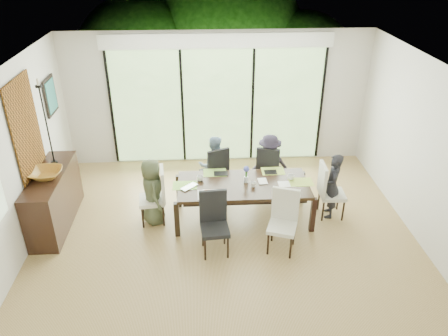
{
  "coord_description": "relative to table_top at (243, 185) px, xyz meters",
  "views": [
    {
      "loc": [
        -0.35,
        -5.79,
        4.26
      ],
      "look_at": [
        0.0,
        0.25,
        1.0
      ],
      "focal_mm": 35.0,
      "sensor_mm": 36.0,
      "label": 1
    }
  ],
  "objects": [
    {
      "name": "floor",
      "position": [
        -0.32,
        -0.31,
        -0.64
      ],
      "size": [
        6.0,
        5.0,
        0.01
      ],
      "primitive_type": "cube",
      "color": "olive",
      "rests_on": "ground"
    },
    {
      "name": "ceiling",
      "position": [
        -0.32,
        -0.31,
        2.07
      ],
      "size": [
        6.0,
        5.0,
        0.01
      ],
      "primitive_type": "cube",
      "color": "white",
      "rests_on": "wall_back"
    },
    {
      "name": "wall_back",
      "position": [
        -0.32,
        2.2,
        0.71
      ],
      "size": [
        6.0,
        0.02,
        2.7
      ],
      "primitive_type": "cube",
      "color": "beige",
      "rests_on": "floor"
    },
    {
      "name": "wall_front",
      "position": [
        -0.32,
        -2.82,
        0.71
      ],
      "size": [
        6.0,
        0.02,
        2.7
      ],
      "primitive_type": "cube",
      "color": "white",
      "rests_on": "floor"
    },
    {
      "name": "wall_left",
      "position": [
        -3.33,
        -0.31,
        0.71
      ],
      "size": [
        0.02,
        5.0,
        2.7
      ],
      "primitive_type": "cube",
      "color": "white",
      "rests_on": "floor"
    },
    {
      "name": "wall_right",
      "position": [
        2.69,
        -0.31,
        0.71
      ],
      "size": [
        0.02,
        5.0,
        2.7
      ],
      "primitive_type": "cube",
      "color": "beige",
      "rests_on": "floor"
    },
    {
      "name": "glass_doors",
      "position": [
        -0.32,
        2.16,
        0.56
      ],
      "size": [
        4.2,
        0.02,
        2.3
      ],
      "primitive_type": "cube",
      "color": "#598C3F",
      "rests_on": "wall_back"
    },
    {
      "name": "blinds_header",
      "position": [
        -0.32,
        2.15,
        1.86
      ],
      "size": [
        4.4,
        0.06,
        0.28
      ],
      "primitive_type": "cube",
      "color": "white",
      "rests_on": "wall_back"
    },
    {
      "name": "mullion_a",
      "position": [
        -2.42,
        2.15,
        0.56
      ],
      "size": [
        0.05,
        0.04,
        2.3
      ],
      "primitive_type": "cube",
      "color": "black",
      "rests_on": "wall_back"
    },
    {
      "name": "mullion_b",
      "position": [
        -1.02,
        2.15,
        0.56
      ],
      "size": [
        0.05,
        0.04,
        2.3
      ],
      "primitive_type": "cube",
      "color": "black",
      "rests_on": "wall_back"
    },
    {
      "name": "mullion_c",
      "position": [
        0.38,
        2.15,
        0.56
      ],
      "size": [
        0.05,
        0.04,
        2.3
      ],
      "primitive_type": "cube",
      "color": "black",
      "rests_on": "wall_back"
    },
    {
      "name": "mullion_d",
      "position": [
        1.78,
        2.15,
        0.56
      ],
      "size": [
        0.05,
        0.04,
        2.3
      ],
      "primitive_type": "cube",
      "color": "black",
      "rests_on": "wall_back"
    },
    {
      "name": "deck",
      "position": [
        -0.32,
        3.09,
        -0.69
      ],
      "size": [
        6.0,
        1.8,
        0.1
      ],
      "primitive_type": "cube",
      "color": "#4F3522",
      "rests_on": "ground"
    },
    {
      "name": "rail_top",
      "position": [
        -0.32,
        3.89,
        -0.09
      ],
      "size": [
        6.0,
        0.08,
        0.06
      ],
      "primitive_type": "cube",
      "color": "brown",
      "rests_on": "deck"
    },
    {
      "name": "foliage_left",
      "position": [
        -2.12,
        4.89,
        0.8
      ],
      "size": [
        3.2,
        3.2,
        3.2
      ],
      "primitive_type": "sphere",
      "color": "#14380F",
      "rests_on": "ground"
    },
    {
      "name": "foliage_mid",
      "position": [
        0.08,
        5.49,
        1.16
      ],
      "size": [
        4.0,
        4.0,
        4.0
      ],
      "primitive_type": "sphere",
      "color": "#14380F",
      "rests_on": "ground"
    },
    {
      "name": "foliage_right",
      "position": [
        1.88,
        4.69,
        0.62
      ],
      "size": [
        2.8,
        2.8,
        2.8
      ],
      "primitive_type": "sphere",
      "color": "#14380F",
      "rests_on": "ground"
    },
    {
      "name": "foliage_far",
      "position": [
        -0.92,
        6.19,
        0.98
      ],
      "size": [
        3.6,
        3.6,
        3.6
      ],
      "primitive_type": "sphere",
      "color": "#14380F",
      "rests_on": "ground"
    },
    {
      "name": "table_top",
      "position": [
        0.0,
        0.0,
        0.0
      ],
      "size": [
        2.13,
        0.98,
        0.05
      ],
      "primitive_type": "cube",
      "color": "black",
      "rests_on": "floor"
    },
    {
      "name": "table_apron",
      "position": [
        0.0,
        0.0,
        -0.08
      ],
      "size": [
        1.95,
        0.8,
        0.09
      ],
      "primitive_type": "cube",
      "color": "black",
      "rests_on": "floor"
    },
    {
      "name": "table_leg_fl",
      "position": [
        -1.08,
        -0.43,
        -0.33
      ],
      "size": [
        0.08,
        0.08,
        0.61
      ],
      "primitive_type": "cube",
      "color": "black",
      "rests_on": "floor"
    },
    {
      "name": "table_leg_fr",
      "position": [
        1.08,
        -0.43,
        -0.33
      ],
      "size": [
        0.08,
        0.08,
        0.61
      ],
      "primitive_type": "cube",
      "color": "black",
      "rests_on": "floor"
    },
    {
      "name": "table_leg_bl",
      "position": [
        -1.08,
        0.43,
        -0.33
      ],
      "size": [
        0.08,
        0.08,
        0.61
      ],
      "primitive_type": "cube",
      "color": "black",
      "rests_on": "floor"
    },
    {
      "name": "table_leg_br",
      "position": [
        1.08,
        0.43,
        -0.33
      ],
      "size": [
        0.08,
        0.08,
        0.61
      ],
      "primitive_type": "cube",
      "color": "black",
      "rests_on": "floor"
    },
    {
      "name": "chair_left_end",
      "position": [
        -1.5,
        0.0,
        -0.15
      ],
      "size": [
        0.45,
        0.45,
        0.98
      ],
      "primitive_type": null,
      "rotation": [
        0.0,
        0.0,
        -1.47
      ],
      "color": "silver",
      "rests_on": "floor"
    },
    {
      "name": "chair_right_end",
      "position": [
        1.5,
        0.0,
        -0.15
      ],
      "size": [
        0.42,
        0.42,
        0.98
      ],
      "primitive_type": null,
      "rotation": [
        0.0,
        0.0,
        1.54
      ],
      "color": "beige",
      "rests_on": "floor"
    },
    {
      "name": "chair_far_left",
      "position": [
        -0.45,
        0.85,
        -0.15
      ],
      "size": [
        0.54,
        0.54,
        0.98
      ],
      "primitive_type": null,
      "rotation": [
        0.0,
        0.0,
        3.54
      ],
      "color": "black",
      "rests_on": "floor"
    },
    {
      "name": "chair_far_right",
      "position": [
        0.55,
        0.85,
        -0.15
      ],
      "size": [
        0.51,
        0.51,
        0.98
      ],
      "primitive_type": null,
      "rotation": [
        0.0,
        0.0,
        2.86
      ],
      "color": "black",
      "rests_on": "floor"
    },
    {
      "name": "chair_near_left",
      "position": [
        -0.5,
        -0.87,
        -0.15
      ],
      "size": [
        0.44,
        0.44,
        0.98
      ],
      "primitive_type": null,
      "rotation": [
        0.0,
        0.0,
        0.09
      ],
      "color": "black",
      "rests_on": "floor"
    },
    {
      "name": "chair_near_right",
      "position": [
        0.5,
        -0.87,
        -0.15
      ],
      "size": [
        0.52,
        0.52,
        0.98
      ],
      "primitive_type": null,
      "rotation": [
        0.0,
        0.0,
        -0.34
      ],
      "color": "beige",
      "rests_on": "floor"
    },
    {
      "name": "person_left_end",
      "position": [
        -1.48,
        0.0,
        -0.07
      ],
      "size": [
        0.45,
        0.6,
        1.14
      ],
      "primitive_type": "imported",
      "rotation": [
        0.0,
        0.0,
        1.81
      ],
      "color": "#434C32",
      "rests_on": "floor"
    },
    {
      "name": "person_right_end",
      "position": [
        1.48,
        0.0,
        -0.07
      ],
      "size": [
        0.43,
        0.59,
        1.14
      ],
      "primitive_type": "imported",
      "rotation": [
        0.0,
        0.0,
        -1.76
      ],
      "color": "black",
      "rests_on": "floor"
    },
    {
      "name": "person_far_left",
      "position": [
        -0.45,
        0.83,
        -0.07
      ],
      "size": [
        0.54,
        0.34,
        1.14
      ],
      "primitive_type": "imported",
      "rotation": [
        0.0,
        0.0,
        3.15
      ],
      "color": "#7A97B1",
      "rests_on": "floor"
    },
    {
      "name": "person_far_right",
      "position": [
        0.55,
        0.83,
        -0.07
      ],
      "size": [
        0.58,
        0.42,
        1.14
      ],
      "primitive_type": "imported",
      "rotation": [
        0.0,
        0.0,
        3.32
      ],
      "color": "black",
      "rests_on": "floor"
    },
    {
      "name": "placemat_left",
      "position": [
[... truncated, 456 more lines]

